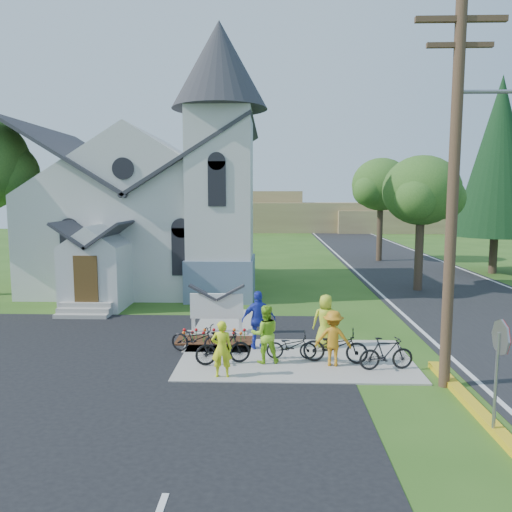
{
  "coord_description": "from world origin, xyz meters",
  "views": [
    {
      "loc": [
        0.76,
        -14.25,
        4.98
      ],
      "look_at": [
        0.15,
        5.0,
        2.64
      ],
      "focal_mm": 35.0,
      "sensor_mm": 36.0,
      "label": 1
    }
  ],
  "objects_px": {
    "bike_1": "(223,348)",
    "cyclist_2": "(259,320)",
    "stop_sign": "(499,353)",
    "cyclist_4": "(326,321)",
    "bike_0": "(196,338)",
    "cyclist_0": "(222,349)",
    "utility_pole": "(456,178)",
    "cyclist_1": "(265,334)",
    "bike_4": "(335,346)",
    "cyclist_3": "(333,338)",
    "church_sign": "(217,307)",
    "bike_2": "(292,346)",
    "bike_3": "(386,353)"
  },
  "relations": [
    {
      "from": "bike_1",
      "to": "cyclist_2",
      "type": "relative_size",
      "value": 0.87
    },
    {
      "from": "stop_sign",
      "to": "cyclist_4",
      "type": "distance_m",
      "value": 6.62
    },
    {
      "from": "bike_0",
      "to": "bike_1",
      "type": "relative_size",
      "value": 1.05
    },
    {
      "from": "cyclist_0",
      "to": "utility_pole",
      "type": "bearing_deg",
      "value": 172.09
    },
    {
      "from": "cyclist_1",
      "to": "bike_4",
      "type": "xyz_separation_m",
      "value": [
        2.08,
        0.06,
        -0.36
      ]
    },
    {
      "from": "cyclist_2",
      "to": "cyclist_3",
      "type": "xyz_separation_m",
      "value": [
        2.21,
        -1.55,
        -0.14
      ]
    },
    {
      "from": "stop_sign",
      "to": "church_sign",
      "type": "bearing_deg",
      "value": 131.88
    },
    {
      "from": "bike_2",
      "to": "bike_3",
      "type": "relative_size",
      "value": 0.97
    },
    {
      "from": "stop_sign",
      "to": "cyclist_2",
      "type": "distance_m",
      "value": 7.65
    },
    {
      "from": "bike_0",
      "to": "bike_2",
      "type": "distance_m",
      "value": 3.02
    },
    {
      "from": "bike_0",
      "to": "cyclist_2",
      "type": "relative_size",
      "value": 0.91
    },
    {
      "from": "bike_2",
      "to": "bike_4",
      "type": "height_order",
      "value": "bike_4"
    },
    {
      "from": "cyclist_3",
      "to": "church_sign",
      "type": "bearing_deg",
      "value": -31.95
    },
    {
      "from": "cyclist_4",
      "to": "bike_3",
      "type": "bearing_deg",
      "value": 130.94
    },
    {
      "from": "bike_3",
      "to": "cyclist_0",
      "type": "bearing_deg",
      "value": 90.42
    },
    {
      "from": "bike_0",
      "to": "bike_4",
      "type": "relative_size",
      "value": 0.91
    },
    {
      "from": "bike_2",
      "to": "utility_pole",
      "type": "bearing_deg",
      "value": -115.89
    },
    {
      "from": "bike_1",
      "to": "bike_4",
      "type": "distance_m",
      "value": 3.32
    },
    {
      "from": "cyclist_2",
      "to": "bike_3",
      "type": "relative_size",
      "value": 1.2
    },
    {
      "from": "bike_1",
      "to": "cyclist_4",
      "type": "relative_size",
      "value": 0.94
    },
    {
      "from": "bike_2",
      "to": "bike_4",
      "type": "bearing_deg",
      "value": -102.59
    },
    {
      "from": "cyclist_2",
      "to": "bike_2",
      "type": "relative_size",
      "value": 1.24
    },
    {
      "from": "cyclist_2",
      "to": "bike_2",
      "type": "xyz_separation_m",
      "value": [
        1.02,
        -1.0,
        -0.55
      ]
    },
    {
      "from": "cyclist_1",
      "to": "bike_2",
      "type": "relative_size",
      "value": 1.13
    },
    {
      "from": "bike_1",
      "to": "cyclist_2",
      "type": "bearing_deg",
      "value": -49.46
    },
    {
      "from": "utility_pole",
      "to": "bike_1",
      "type": "bearing_deg",
      "value": 166.88
    },
    {
      "from": "cyclist_1",
      "to": "cyclist_2",
      "type": "distance_m",
      "value": 1.38
    },
    {
      "from": "cyclist_1",
      "to": "bike_1",
      "type": "bearing_deg",
      "value": -0.47
    },
    {
      "from": "cyclist_0",
      "to": "cyclist_4",
      "type": "bearing_deg",
      "value": -142.29
    },
    {
      "from": "bike_2",
      "to": "cyclist_4",
      "type": "height_order",
      "value": "cyclist_4"
    },
    {
      "from": "utility_pole",
      "to": "bike_1",
      "type": "height_order",
      "value": "utility_pole"
    },
    {
      "from": "church_sign",
      "to": "bike_3",
      "type": "height_order",
      "value": "church_sign"
    },
    {
      "from": "cyclist_4",
      "to": "bike_4",
      "type": "bearing_deg",
      "value": 100.43
    },
    {
      "from": "cyclist_3",
      "to": "cyclist_2",
      "type": "bearing_deg",
      "value": -25.72
    },
    {
      "from": "church_sign",
      "to": "cyclist_1",
      "type": "bearing_deg",
      "value": -60.21
    },
    {
      "from": "bike_3",
      "to": "church_sign",
      "type": "bearing_deg",
      "value": 47.22
    },
    {
      "from": "bike_1",
      "to": "cyclist_3",
      "type": "relative_size",
      "value": 1.01
    },
    {
      "from": "bike_0",
      "to": "cyclist_4",
      "type": "relative_size",
      "value": 0.99
    },
    {
      "from": "bike_2",
      "to": "bike_4",
      "type": "distance_m",
      "value": 1.32
    },
    {
      "from": "cyclist_1",
      "to": "church_sign",
      "type": "bearing_deg",
      "value": -69.71
    },
    {
      "from": "cyclist_2",
      "to": "bike_0",
      "type": "bearing_deg",
      "value": 4.16
    },
    {
      "from": "cyclist_0",
      "to": "cyclist_3",
      "type": "bearing_deg",
      "value": -166.25
    },
    {
      "from": "utility_pole",
      "to": "bike_2",
      "type": "distance_m",
      "value": 6.65
    },
    {
      "from": "bike_1",
      "to": "bike_3",
      "type": "height_order",
      "value": "bike_1"
    },
    {
      "from": "cyclist_0",
      "to": "cyclist_1",
      "type": "relative_size",
      "value": 0.9
    },
    {
      "from": "bike_1",
      "to": "bike_3",
      "type": "xyz_separation_m",
      "value": [
        4.68,
        -0.32,
        -0.02
      ]
    },
    {
      "from": "bike_1",
      "to": "utility_pole",
      "type": "bearing_deg",
      "value": -119.65
    },
    {
      "from": "cyclist_1",
      "to": "bike_2",
      "type": "bearing_deg",
      "value": -165.61
    },
    {
      "from": "cyclist_0",
      "to": "bike_2",
      "type": "relative_size",
      "value": 1.03
    },
    {
      "from": "bike_0",
      "to": "bike_2",
      "type": "bearing_deg",
      "value": -81.78
    }
  ]
}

